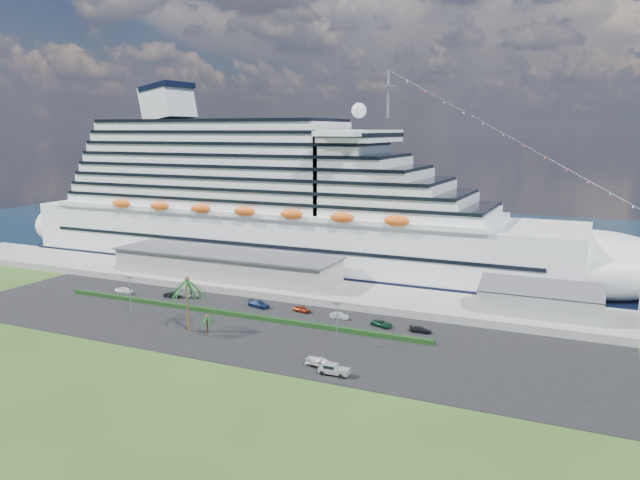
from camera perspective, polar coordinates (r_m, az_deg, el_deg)
The scene contains 22 objects.
ground at distance 117.81m, azimuth -9.13°, elevation -9.43°, with size 420.00×420.00×0.00m, color #304D19.
asphalt_lot at distance 126.54m, azimuth -6.33°, elevation -7.95°, with size 140.00×38.00×0.12m, color black.
wharf at distance 150.83m, azimuth -0.63°, elevation -4.59°, with size 240.00×20.00×1.80m, color gray.
water at distance 233.74m, azimuth 8.89°, elevation 0.33°, with size 420.00×160.00×0.02m, color #0B1E31.
cruise_ship at distance 178.49m, azimuth -3.58°, elevation 2.85°, with size 191.00×38.00×54.00m.
terminal_building at distance 161.91m, azimuth -8.65°, elevation -2.19°, with size 61.00×15.00×6.30m.
port_shed at distance 136.66m, azimuth 19.56°, elevation -5.22°, with size 24.00×12.31×7.37m.
hedge at distance 134.51m, azimuth -8.17°, elevation -6.67°, with size 88.00×1.10×0.90m, color black.
lamp_post_left at distance 138.99m, azimuth -16.99°, elevation -4.42°, with size 1.60×0.35×8.27m.
lamp_post_right at distance 113.63m, azimuth 1.56°, elevation -7.20°, with size 1.60×0.35×8.27m.
palm_tall at distance 123.89m, azimuth -12.07°, elevation -4.11°, with size 8.82×8.82×11.13m.
palm_short at distance 121.06m, azimuth -10.30°, elevation -7.10°, with size 3.53×3.53×4.56m.
parked_car_0 at distance 157.77m, azimuth -17.46°, elevation -4.41°, with size 1.84×4.57×1.56m, color white.
parked_car_1 at distance 150.74m, azimuth -13.33°, elevation -4.91°, with size 1.44×4.14×1.36m, color black.
parked_car_2 at distance 150.07m, azimuth -11.93°, elevation -4.92°, with size 2.29×4.97×1.38m, color gray.
parked_car_3 at distance 139.65m, azimuth -5.62°, elevation -5.84°, with size 2.22×5.46×1.59m, color navy.
parked_car_4 at distance 135.59m, azimuth -1.66°, elevation -6.33°, with size 1.62×4.02×1.37m, color maroon.
parked_car_5 at distance 130.93m, azimuth 1.77°, elevation -6.94°, with size 1.39×3.99×1.32m, color #B7B8BF.
parked_car_6 at distance 126.44m, azimuth 5.67°, elevation -7.62°, with size 2.14×4.64×1.29m, color #0D3421.
parked_car_7 at distance 123.96m, azimuth 9.16°, elevation -8.08°, with size 1.73×4.26×1.24m, color black.
pickup_truck at distance 102.27m, azimuth 1.26°, elevation -11.72°, with size 5.14×2.05×1.80m.
boat_trailer at distance 105.13m, azimuth -0.05°, elevation -11.02°, with size 6.11×4.47×1.70m.
Camera 1 is at (62.72, -91.75, 39.07)m, focal length 35.00 mm.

